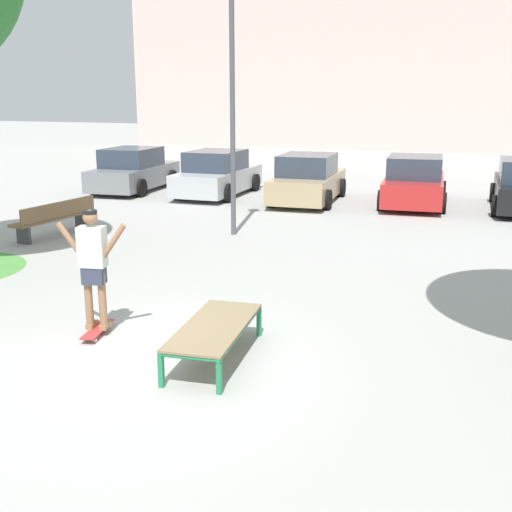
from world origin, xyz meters
TOP-DOWN VIEW (x-y plane):
  - ground_plane at (0.00, 0.00)m, footprint 120.00×120.00m
  - building_facade at (0.80, 33.84)m, footprint 40.03×4.00m
  - skate_box at (0.70, 0.25)m, footprint 0.96×1.97m
  - skateboard at (-1.19, 0.44)m, footprint 0.37×0.82m
  - skater at (-1.19, 0.44)m, footprint 0.99×0.35m
  - car_grey at (-7.95, 12.66)m, footprint 2.19×4.33m
  - car_silver at (-4.76, 12.69)m, footprint 2.00×4.24m
  - car_tan at (-1.57, 12.46)m, footprint 2.13×4.30m
  - car_red at (1.63, 13.06)m, footprint 2.17×4.32m
  - park_bench at (-5.83, 5.57)m, footprint 0.68×2.43m
  - light_post at (-1.92, 7.21)m, footprint 0.36×0.36m

SIDE VIEW (x-z plane):
  - ground_plane at x=0.00m, z-range 0.00..0.00m
  - skateboard at x=-1.19m, z-range 0.03..0.12m
  - skate_box at x=0.70m, z-range 0.18..0.64m
  - park_bench at x=-5.83m, z-range 0.03..0.86m
  - car_grey at x=-7.95m, z-range -0.06..1.44m
  - car_silver at x=-4.76m, z-range -0.06..1.44m
  - car_tan at x=-1.57m, z-range -0.06..1.44m
  - car_red at x=1.63m, z-range -0.06..1.44m
  - skater at x=-1.19m, z-range 0.22..1.92m
  - light_post at x=-1.92m, z-range 0.91..6.74m
  - building_facade at x=0.80m, z-range 0.00..15.40m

